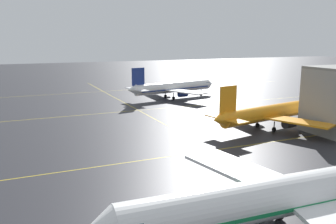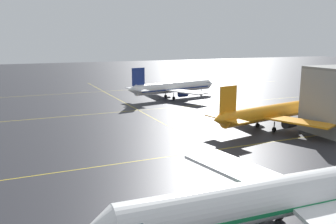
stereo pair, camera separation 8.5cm
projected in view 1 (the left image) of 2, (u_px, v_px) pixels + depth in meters
The scene contains 4 objects.
airliner_front_gate at pixel (287, 196), 36.68m from camera, with size 41.12×35.48×12.79m.
airliner_second_row at pixel (270, 113), 81.09m from camera, with size 34.48×29.35×10.76m.
airliner_third_row at pixel (173, 87), 122.65m from camera, with size 35.28×30.02×11.01m.
taxiway_markings at pixel (168, 126), 84.28m from camera, with size 166.07×180.25×0.01m.
Camera 1 is at (-33.18, -15.45, 20.08)m, focal length 38.51 mm.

